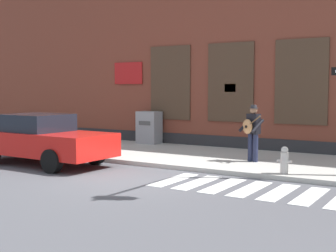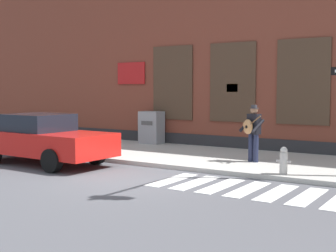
{
  "view_description": "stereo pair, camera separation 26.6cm",
  "coord_description": "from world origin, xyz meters",
  "px_view_note": "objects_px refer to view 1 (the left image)",
  "views": [
    {
      "loc": [
        7.05,
        -9.63,
        2.29
      ],
      "look_at": [
        -0.09,
        1.95,
        1.21
      ],
      "focal_mm": 50.0,
      "sensor_mm": 36.0,
      "label": 1
    },
    {
      "loc": [
        7.28,
        -9.48,
        2.29
      ],
      "look_at": [
        -0.09,
        1.95,
        1.21
      ],
      "focal_mm": 50.0,
      "sensor_mm": 36.0,
      "label": 2
    }
  ],
  "objects_px": {
    "red_car": "(42,139)",
    "utility_box": "(149,127)",
    "traffic_light": "(335,15)",
    "fire_hydrant": "(284,160)",
    "busker": "(252,130)"
  },
  "relations": [
    {
      "from": "red_car",
      "to": "utility_box",
      "type": "relative_size",
      "value": 3.66
    },
    {
      "from": "red_car",
      "to": "traffic_light",
      "type": "height_order",
      "value": "traffic_light"
    },
    {
      "from": "fire_hydrant",
      "to": "busker",
      "type": "bearing_deg",
      "value": 135.01
    },
    {
      "from": "red_car",
      "to": "traffic_light",
      "type": "bearing_deg",
      "value": 7.1
    },
    {
      "from": "busker",
      "to": "fire_hydrant",
      "type": "distance_m",
      "value": 2.14
    },
    {
      "from": "red_car",
      "to": "busker",
      "type": "height_order",
      "value": "busker"
    },
    {
      "from": "red_car",
      "to": "busker",
      "type": "relative_size",
      "value": 2.75
    },
    {
      "from": "traffic_light",
      "to": "utility_box",
      "type": "height_order",
      "value": "traffic_light"
    },
    {
      "from": "busker",
      "to": "utility_box",
      "type": "distance_m",
      "value": 5.72
    },
    {
      "from": "busker",
      "to": "utility_box",
      "type": "xyz_separation_m",
      "value": [
        -5.24,
        2.28,
        -0.32
      ]
    },
    {
      "from": "traffic_light",
      "to": "fire_hydrant",
      "type": "height_order",
      "value": "traffic_light"
    },
    {
      "from": "red_car",
      "to": "utility_box",
      "type": "height_order",
      "value": "red_car"
    },
    {
      "from": "busker",
      "to": "fire_hydrant",
      "type": "bearing_deg",
      "value": -44.99
    },
    {
      "from": "traffic_light",
      "to": "utility_box",
      "type": "relative_size",
      "value": 4.35
    },
    {
      "from": "traffic_light",
      "to": "busker",
      "type": "bearing_deg",
      "value": 143.06
    }
  ]
}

